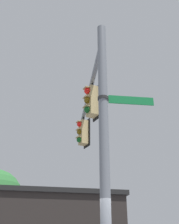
# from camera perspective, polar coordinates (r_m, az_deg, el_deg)

# --- Properties ---
(signal_pole) EXTENTS (0.24, 0.24, 7.32)m
(signal_pole) POSITION_cam_1_polar(r_m,az_deg,el_deg) (6.84, 2.92, -7.13)
(signal_pole) COLOR slate
(signal_pole) RESTS_ON ground
(mast_arm) EXTENTS (5.36, 2.11, 0.15)m
(mast_arm) POSITION_cam_1_polar(r_m,az_deg,el_deg) (10.65, -0.03, 3.77)
(mast_arm) COLOR slate
(traffic_light_nearest_pole) EXTENTS (0.54, 0.49, 1.31)m
(traffic_light_nearest_pole) POSITION_cam_1_polar(r_m,az_deg,el_deg) (9.55, 0.47, 2.16)
(traffic_light_nearest_pole) COLOR black
(traffic_light_mid_inner) EXTENTS (0.54, 0.49, 1.31)m
(traffic_light_mid_inner) POSITION_cam_1_polar(r_m,az_deg,el_deg) (12.13, -1.31, -4.07)
(traffic_light_mid_inner) COLOR black
(street_name_sign) EXTENTS (0.62, 1.39, 0.22)m
(street_name_sign) POSITION_cam_1_polar(r_m,az_deg,el_deg) (7.43, 5.87, 2.43)
(street_name_sign) COLOR #147238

